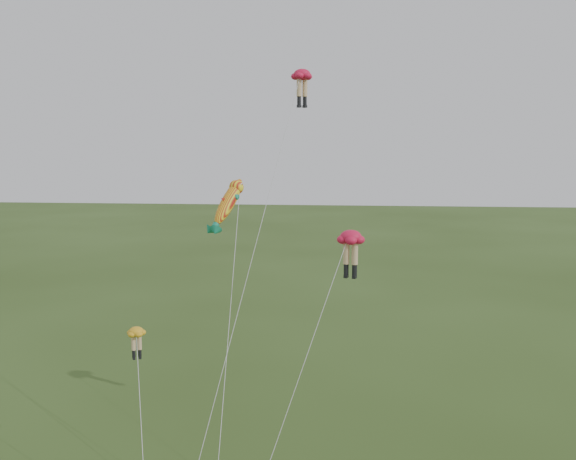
{
  "coord_description": "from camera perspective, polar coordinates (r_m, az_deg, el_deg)",
  "views": [
    {
      "loc": [
        6.04,
        -28.81,
        17.4
      ],
      "look_at": [
        2.74,
        6.0,
        12.62
      ],
      "focal_mm": 40.0,
      "sensor_mm": 36.0,
      "label": 1
    }
  ],
  "objects": [
    {
      "name": "fish_kite",
      "position": [
        36.75,
        -5.31,
        2.4
      ],
      "size": [
        2.23,
        10.67,
        15.57
      ],
      "rotation": [
        0.85,
        0.0,
        -0.54
      ],
      "color": "yellow",
      "rests_on": "ground"
    },
    {
      "name": "legs_kite_red_mid",
      "position": [
        35.85,
        5.51,
        -1.17
      ],
      "size": [
        5.55,
        8.4,
        12.58
      ],
      "rotation": [
        0.0,
        0.0,
        -0.28
      ],
      "color": "red",
      "rests_on": "ground"
    },
    {
      "name": "legs_kite_red_high",
      "position": [
        39.54,
        1.08,
        12.8
      ],
      "size": [
        5.58,
        13.54,
        21.81
      ],
      "rotation": [
        0.0,
        0.0,
        0.63
      ],
      "color": "red",
      "rests_on": "ground"
    },
    {
      "name": "legs_kite_yellow",
      "position": [
        33.74,
        -13.31,
        -9.59
      ],
      "size": [
        2.7,
        5.8,
        8.13
      ],
      "rotation": [
        0.0,
        0.0,
        0.46
      ],
      "color": "gold",
      "rests_on": "ground"
    }
  ]
}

